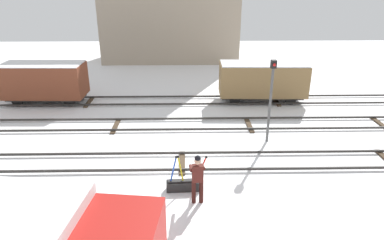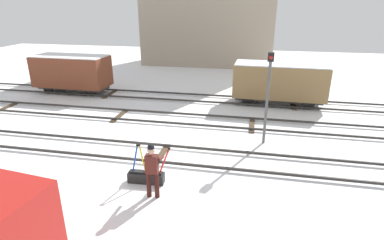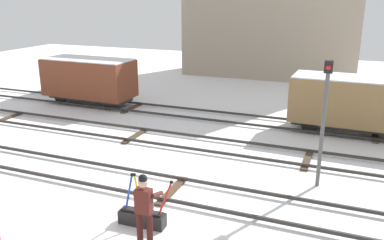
# 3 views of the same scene
# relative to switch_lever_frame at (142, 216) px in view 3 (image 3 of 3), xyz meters

# --- Properties ---
(ground_plane) EXTENTS (60.00, 60.00, 0.00)m
(ground_plane) POSITION_rel_switch_lever_frame_xyz_m (-0.06, 1.96, -0.25)
(ground_plane) COLOR white
(track_main_line) EXTENTS (44.00, 1.94, 0.18)m
(track_main_line) POSITION_rel_switch_lever_frame_xyz_m (-0.06, 1.96, -0.14)
(track_main_line) COLOR #2D2B28
(track_main_line) RESTS_ON ground_plane
(track_siding_near) EXTENTS (44.00, 1.94, 0.18)m
(track_siding_near) POSITION_rel_switch_lever_frame_xyz_m (-0.06, 5.97, -0.14)
(track_siding_near) COLOR #2D2B28
(track_siding_near) RESTS_ON ground_plane
(track_siding_far) EXTENTS (44.00, 1.94, 0.18)m
(track_siding_far) POSITION_rel_switch_lever_frame_xyz_m (-0.06, 9.76, -0.13)
(track_siding_far) COLOR #2D2B28
(track_siding_far) RESTS_ON ground_plane
(switch_lever_frame) EXTENTS (1.51, 0.42, 1.44)m
(switch_lever_frame) POSITION_rel_switch_lever_frame_xyz_m (0.00, 0.00, 0.00)
(switch_lever_frame) COLOR black
(switch_lever_frame) RESTS_ON ground_plane
(rail_worker) EXTENTS (0.56, 0.71, 1.84)m
(rail_worker) POSITION_rel_switch_lever_frame_xyz_m (0.49, -0.74, 0.80)
(rail_worker) COLOR #351511
(rail_worker) RESTS_ON ground_plane
(signal_post) EXTENTS (0.24, 0.32, 3.94)m
(signal_post) POSITION_rel_switch_lever_frame_xyz_m (3.99, 4.04, 2.16)
(signal_post) COLOR #4C4C4C
(signal_post) RESTS_ON ground_plane
(freight_car_back_track) EXTENTS (5.33, 2.16, 2.45)m
(freight_car_back_track) POSITION_rel_switch_lever_frame_xyz_m (4.88, 9.76, 1.16)
(freight_car_back_track) COLOR #2D2B28
(freight_car_back_track) RESTS_ON ground_plane
(freight_car_near_switch) EXTENTS (4.92, 2.20, 2.50)m
(freight_car_near_switch) POSITION_rel_switch_lever_frame_xyz_m (-8.50, 9.76, 1.18)
(freight_car_near_switch) COLOR #2D2B28
(freight_car_near_switch) RESTS_ON ground_plane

